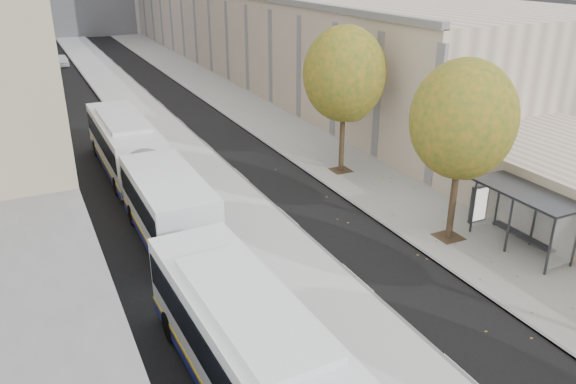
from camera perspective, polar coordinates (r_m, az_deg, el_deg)
bus_platform at (r=40.67m, az=-13.48°, el=6.36°), size 4.25×150.00×0.15m
sidewalk at (r=42.98m, az=-2.99°, el=7.79°), size 4.75×150.00×0.08m
building_tan at (r=73.01m, az=-3.78°, el=17.17°), size 18.00×92.00×8.00m
bus_shelter at (r=24.37m, az=23.34°, el=-0.81°), size 1.90×4.40×2.53m
tree_c at (r=23.27m, az=17.35°, el=7.01°), size 4.20×4.20×7.28m
tree_d at (r=30.21m, az=5.76°, el=11.82°), size 4.40×4.40×7.60m
bus_far at (r=28.79m, az=-14.76°, el=2.60°), size 2.64×17.52×2.92m
distant_car at (r=67.99m, az=-22.01°, el=12.29°), size 1.59×3.59×1.20m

